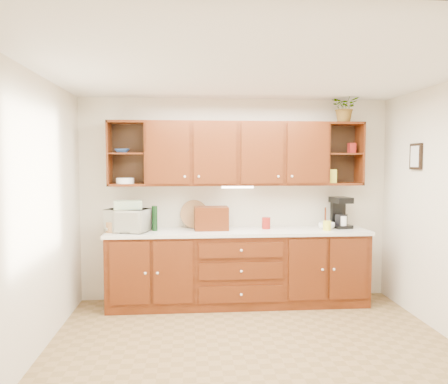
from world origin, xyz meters
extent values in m
plane|color=olive|center=(0.00, 0.00, 0.00)|extent=(4.00, 4.00, 0.00)
plane|color=white|center=(0.00, 0.00, 2.60)|extent=(4.00, 4.00, 0.00)
plane|color=beige|center=(0.00, 1.75, 1.30)|extent=(4.00, 0.00, 4.00)
plane|color=beige|center=(-2.00, 0.00, 1.30)|extent=(0.00, 3.50, 3.50)
cube|color=#3B1606|center=(0.00, 1.45, 0.45)|extent=(3.20, 0.60, 0.90)
cube|color=white|center=(0.00, 1.44, 0.92)|extent=(3.24, 0.64, 0.04)
cube|color=#3B1606|center=(0.00, 1.58, 1.89)|extent=(2.30, 0.33, 0.80)
cube|color=black|center=(-1.38, 1.74, 1.89)|extent=(0.45, 0.02, 0.80)
cube|color=black|center=(1.38, 1.74, 1.89)|extent=(0.45, 0.02, 0.80)
cube|color=#3B1606|center=(-1.38, 1.58, 1.89)|extent=(0.43, 0.30, 0.02)
cube|color=#3B1606|center=(1.38, 1.58, 1.89)|extent=(0.43, 0.30, 0.02)
cube|color=#3B1606|center=(1.38, 1.58, 2.27)|extent=(0.45, 0.33, 0.03)
cube|color=white|center=(0.00, 1.53, 1.47)|extent=(0.40, 0.05, 0.02)
cube|color=black|center=(1.98, 0.90, 1.85)|extent=(0.03, 0.24, 0.30)
cylinder|color=#A27043|center=(-1.52, 1.44, 1.00)|extent=(0.26, 0.26, 0.13)
imported|color=silver|center=(-1.35, 1.44, 1.08)|extent=(0.58, 0.48, 0.28)
cube|color=#DAD366|center=(-1.35, 1.44, 1.27)|extent=(0.36, 0.28, 0.10)
cylinder|color=black|center=(-1.03, 1.48, 1.09)|extent=(0.09, 0.09, 0.31)
cylinder|color=#A27043|center=(-0.54, 1.67, 0.95)|extent=(0.38, 0.17, 0.36)
cube|color=#3B1606|center=(-0.33, 1.49, 1.09)|extent=(0.42, 0.27, 0.29)
cylinder|color=#3B1606|center=(1.12, 1.50, 1.08)|extent=(0.02, 0.02, 0.27)
cylinder|color=#3B1606|center=(1.12, 1.50, 0.95)|extent=(0.11, 0.11, 0.01)
imported|color=white|center=(1.19, 1.48, 0.98)|extent=(0.12, 0.12, 0.08)
imported|color=white|center=(1.11, 1.57, 0.98)|extent=(0.12, 0.12, 0.08)
imported|color=white|center=(1.07, 1.45, 0.98)|extent=(0.12, 0.12, 0.08)
cylinder|color=maroon|center=(0.36, 1.52, 1.01)|extent=(0.11, 0.11, 0.14)
cylinder|color=white|center=(1.34, 1.44, 1.02)|extent=(0.08, 0.08, 0.16)
cylinder|color=yellow|center=(1.10, 1.34, 1.00)|extent=(0.12, 0.12, 0.12)
cube|color=black|center=(1.34, 1.53, 0.96)|extent=(0.26, 0.31, 0.04)
cube|color=black|center=(1.34, 1.64, 1.13)|extent=(0.20, 0.10, 0.34)
cube|color=black|center=(1.34, 1.53, 1.30)|extent=(0.26, 0.31, 0.07)
cylinder|color=black|center=(1.34, 1.51, 1.05)|extent=(0.18, 0.18, 0.15)
imported|color=navy|center=(-1.43, 1.56, 1.92)|extent=(0.21, 0.21, 0.05)
cylinder|color=white|center=(-1.40, 1.56, 1.56)|extent=(0.27, 0.27, 0.07)
cube|color=yellow|center=(1.22, 1.55, 1.61)|extent=(0.10, 0.08, 0.17)
cube|color=maroon|center=(1.48, 1.56, 1.96)|extent=(0.09, 0.09, 0.13)
imported|color=#999999|center=(1.37, 1.52, 2.48)|extent=(0.42, 0.40, 0.37)
camera|label=1|loc=(-0.61, -3.91, 1.79)|focal=35.00mm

